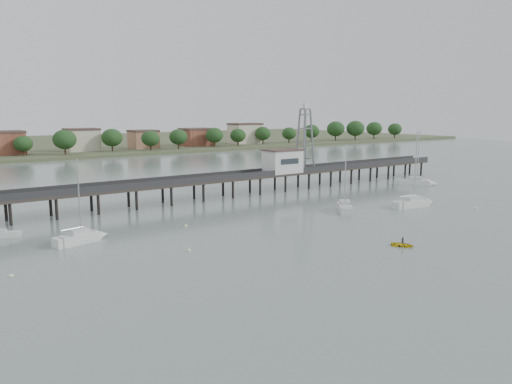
# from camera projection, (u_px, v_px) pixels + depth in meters

# --- Properties ---
(ground_plane) EXTENTS (500.00, 500.00, 0.00)m
(ground_plane) POSITION_uv_depth(u_px,v_px,m) (464.00, 290.00, 50.02)
(ground_plane) COLOR slate
(ground_plane) RESTS_ON ground
(pier) EXTENTS (150.00, 5.00, 5.50)m
(pier) POSITION_uv_depth(u_px,v_px,m) (183.00, 183.00, 97.34)
(pier) COLOR #2D2823
(pier) RESTS_ON ground
(pier_building) EXTENTS (8.40, 5.40, 5.30)m
(pier_building) POSITION_uv_depth(u_px,v_px,m) (283.00, 161.00, 111.36)
(pier_building) COLOR silver
(pier_building) RESTS_ON ground
(lattice_tower) EXTENTS (3.20, 3.20, 15.50)m
(lattice_tower) POSITION_uv_depth(u_px,v_px,m) (305.00, 140.00, 114.40)
(lattice_tower) COLOR slate
(lattice_tower) RESTS_ON ground
(sailboat_e) EXTENTS (7.85, 7.65, 14.00)m
(sailboat_e) POSITION_uv_depth(u_px,v_px,m) (421.00, 183.00, 119.89)
(sailboat_e) COLOR silver
(sailboat_e) RESTS_ON ground
(sailboat_b) EXTENTS (7.58, 3.89, 12.12)m
(sailboat_b) POSITION_uv_depth(u_px,v_px,m) (86.00, 237.00, 68.52)
(sailboat_b) COLOR silver
(sailboat_b) RESTS_ON ground
(sailboat_d) EXTENTS (9.28, 3.66, 14.85)m
(sailboat_d) POSITION_uv_depth(u_px,v_px,m) (418.00, 203.00, 93.97)
(sailboat_d) COLOR silver
(sailboat_d) RESTS_ON ground
(sailboat_c) EXTENTS (6.55, 7.23, 12.58)m
(sailboat_c) POSITION_uv_depth(u_px,v_px,m) (344.00, 207.00, 89.94)
(sailboat_c) COLOR silver
(sailboat_c) RESTS_ON ground
(white_tender) EXTENTS (3.62, 2.53, 1.30)m
(white_tender) POSITION_uv_depth(u_px,v_px,m) (7.00, 234.00, 71.02)
(white_tender) COLOR silver
(white_tender) RESTS_ON ground
(yellow_dinghy) EXTENTS (2.19, 1.49, 2.99)m
(yellow_dinghy) POSITION_uv_depth(u_px,v_px,m) (402.00, 246.00, 66.30)
(yellow_dinghy) COLOR yellow
(yellow_dinghy) RESTS_ON ground
(dinghy_occupant) EXTENTS (0.66, 1.09, 0.25)m
(dinghy_occupant) POSITION_uv_depth(u_px,v_px,m) (402.00, 246.00, 66.30)
(dinghy_occupant) COLOR black
(dinghy_occupant) RESTS_ON ground
(mooring_buoys) EXTENTS (76.98, 19.61, 0.39)m
(mooring_buoys) POSITION_uv_depth(u_px,v_px,m) (269.00, 227.00, 76.92)
(mooring_buoys) COLOR #F8F5C1
(mooring_buoys) RESTS_ON ground
(far_shore) EXTENTS (500.00, 170.00, 10.40)m
(far_shore) POSITION_uv_depth(u_px,v_px,m) (10.00, 146.00, 241.47)
(far_shore) COLOR #475133
(far_shore) RESTS_ON ground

